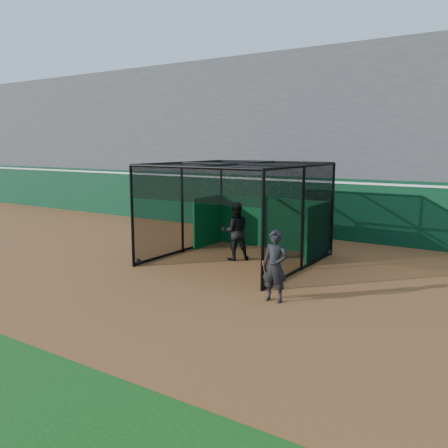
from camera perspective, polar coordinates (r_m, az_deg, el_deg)
The scene contains 6 objects.
ground at distance 14.08m, azimuth -7.94°, elevation -6.38°, with size 120.00×120.00×0.00m, color brown.
outfield_wall at distance 20.86m, azimuth 7.51°, elevation 2.39°, with size 50.00×0.50×2.50m.
grandstand at distance 24.17m, azimuth 11.64°, elevation 10.80°, with size 50.00×7.85×8.95m.
batting_cage at distance 15.69m, azimuth 1.68°, elevation 1.32°, with size 4.74×5.15×3.21m.
batter at distance 15.88m, azimuth 1.37°, elevation -0.86°, with size 0.95×0.74×1.96m, color black.
on_deck_player at distance 11.72m, azimuth 6.15°, elevation -5.08°, with size 0.68×0.47×1.78m.
Camera 1 is at (8.96, -10.16, 3.81)m, focal length 38.00 mm.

